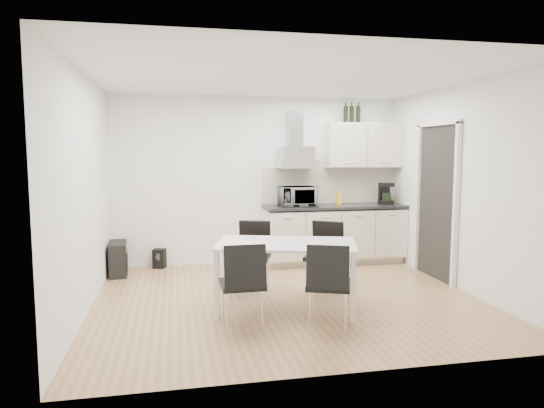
# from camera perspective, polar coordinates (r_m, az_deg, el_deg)

# --- Properties ---
(ground) EXTENTS (4.50, 4.50, 0.00)m
(ground) POSITION_cam_1_polar(r_m,az_deg,el_deg) (5.90, 1.86, -11.09)
(ground) COLOR tan
(ground) RESTS_ON ground
(wall_back) EXTENTS (4.50, 0.10, 2.60)m
(wall_back) POSITION_cam_1_polar(r_m,az_deg,el_deg) (7.61, -1.55, 2.78)
(wall_back) COLOR white
(wall_back) RESTS_ON ground
(wall_front) EXTENTS (4.50, 0.10, 2.60)m
(wall_front) POSITION_cam_1_polar(r_m,az_deg,el_deg) (3.74, 8.93, -0.82)
(wall_front) COLOR white
(wall_front) RESTS_ON ground
(wall_left) EXTENTS (0.10, 4.00, 2.60)m
(wall_left) POSITION_cam_1_polar(r_m,az_deg,el_deg) (5.58, -21.20, 1.13)
(wall_left) COLOR white
(wall_left) RESTS_ON ground
(wall_right) EXTENTS (0.10, 4.00, 2.60)m
(wall_right) POSITION_cam_1_polar(r_m,az_deg,el_deg) (6.54, 21.47, 1.80)
(wall_right) COLOR white
(wall_right) RESTS_ON ground
(ceiling) EXTENTS (4.50, 4.50, 0.00)m
(ceiling) POSITION_cam_1_polar(r_m,az_deg,el_deg) (5.70, 1.95, 14.75)
(ceiling) COLOR white
(ceiling) RESTS_ON wall_back
(doorway) EXTENTS (0.08, 1.04, 2.10)m
(doorway) POSITION_cam_1_polar(r_m,az_deg,el_deg) (7.01, 18.69, 0.11)
(doorway) COLOR white
(doorway) RESTS_ON ground
(kitchenette) EXTENTS (2.22, 0.64, 2.52)m
(kitchenette) POSITION_cam_1_polar(r_m,az_deg,el_deg) (7.69, 7.55, -0.75)
(kitchenette) COLOR beige
(kitchenette) RESTS_ON ground
(dining_table) EXTENTS (1.70, 1.26, 0.75)m
(dining_table) POSITION_cam_1_polar(r_m,az_deg,el_deg) (5.38, 1.69, -5.33)
(dining_table) COLOR white
(dining_table) RESTS_ON ground
(chair_far_left) EXTENTS (0.58, 0.62, 0.88)m
(chair_far_left) POSITION_cam_1_polar(r_m,az_deg,el_deg) (6.06, -2.32, -6.31)
(chair_far_left) COLOR black
(chair_far_left) RESTS_ON ground
(chair_far_right) EXTENTS (0.64, 0.66, 0.88)m
(chair_far_right) POSITION_cam_1_polar(r_m,az_deg,el_deg) (6.06, 6.12, -6.36)
(chair_far_right) COLOR black
(chair_far_right) RESTS_ON ground
(chair_near_left) EXTENTS (0.45, 0.51, 0.88)m
(chair_near_left) POSITION_cam_1_polar(r_m,az_deg,el_deg) (4.85, -3.54, -9.52)
(chair_near_left) COLOR black
(chair_near_left) RESTS_ON ground
(chair_near_right) EXTENTS (0.59, 0.62, 0.88)m
(chair_near_right) POSITION_cam_1_polar(r_m,az_deg,el_deg) (4.85, 6.67, -9.54)
(chair_near_right) COLOR black
(chair_near_right) RESTS_ON ground
(guitar_amp) EXTENTS (0.29, 0.58, 0.47)m
(guitar_amp) POSITION_cam_1_polar(r_m,az_deg,el_deg) (7.28, -17.66, -6.13)
(guitar_amp) COLOR black
(guitar_amp) RESTS_ON ground
(floor_speaker) EXTENTS (0.21, 0.20, 0.29)m
(floor_speaker) POSITION_cam_1_polar(r_m,az_deg,el_deg) (7.56, -13.11, -6.26)
(floor_speaker) COLOR black
(floor_speaker) RESTS_ON ground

